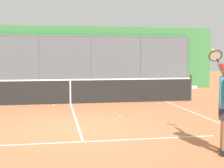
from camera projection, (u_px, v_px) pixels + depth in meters
name	position (u px, v px, depth m)	size (l,w,h in m)	color
ground_plane	(79.00, 129.00, 8.07)	(60.00, 60.00, 0.00)	#B76B42
court_line_markings	(84.00, 144.00, 6.68)	(7.82, 10.44, 0.01)	white
fence_backdrop	(65.00, 58.00, 17.94)	(17.01, 1.37, 3.50)	#565B60
tennis_net	(70.00, 91.00, 12.48)	(10.05, 0.09, 1.07)	#2D2D2D
tennis_ball_near_net	(120.00, 117.00, 9.52)	(0.07, 0.07, 0.07)	#C1D138
tennis_ball_near_baseline	(54.00, 105.00, 11.86)	(0.07, 0.07, 0.07)	#D6E042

